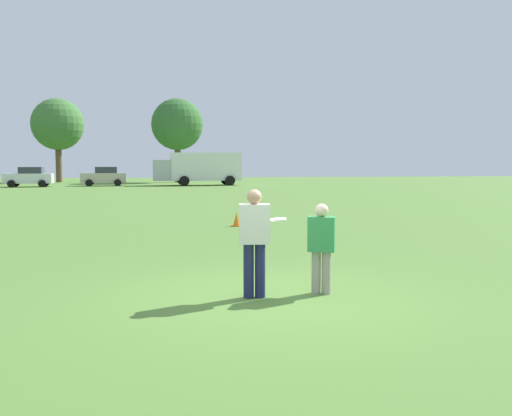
# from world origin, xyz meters

# --- Properties ---
(ground_plane) EXTENTS (154.65, 154.65, 0.00)m
(ground_plane) POSITION_xyz_m (0.00, 0.00, 0.00)
(ground_plane) COLOR #517A33
(player_thrower) EXTENTS (0.50, 0.32, 1.71)m
(player_thrower) POSITION_xyz_m (-0.24, 0.09, 0.96)
(player_thrower) COLOR #1E234C
(player_thrower) RESTS_ON ground
(player_defender) EXTENTS (0.49, 0.39, 1.47)m
(player_defender) POSITION_xyz_m (0.87, 0.16, 0.82)
(player_defender) COLOR gray
(player_defender) RESTS_ON ground
(frisbee) EXTENTS (0.27, 0.27, 0.05)m
(frisbee) POSITION_xyz_m (0.14, 0.14, 1.23)
(frisbee) COLOR white
(traffic_cone) EXTENTS (0.32, 0.32, 0.48)m
(traffic_cone) POSITION_xyz_m (0.84, 9.96, 0.23)
(traffic_cone) COLOR #D8590C
(traffic_cone) RESTS_ON ground
(parked_car_center) EXTENTS (4.27, 2.35, 1.82)m
(parked_car_center) POSITION_xyz_m (-13.50, 44.82, 0.92)
(parked_car_center) COLOR silver
(parked_car_center) RESTS_ON ground
(parked_car_mid_right) EXTENTS (4.27, 2.35, 1.82)m
(parked_car_mid_right) POSITION_xyz_m (-6.94, 46.03, 0.92)
(parked_car_mid_right) COLOR #B7AD99
(parked_car_mid_right) RESTS_ON ground
(box_truck) EXTENTS (8.59, 3.24, 3.18)m
(box_truck) POSITION_xyz_m (2.12, 45.90, 1.75)
(box_truck) COLOR white
(box_truck) RESTS_ON ground
(tree_center_elm) EXTENTS (5.88, 5.88, 9.55)m
(tree_center_elm) POSITION_xyz_m (-13.11, 57.72, 6.57)
(tree_center_elm) COLOR brown
(tree_center_elm) RESTS_ON ground
(tree_east_birch) EXTENTS (5.85, 5.85, 9.51)m
(tree_east_birch) POSITION_xyz_m (0.32, 55.17, 6.54)
(tree_east_birch) COLOR brown
(tree_east_birch) RESTS_ON ground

